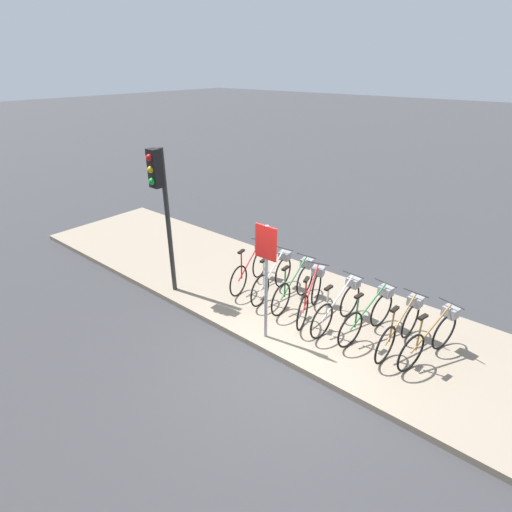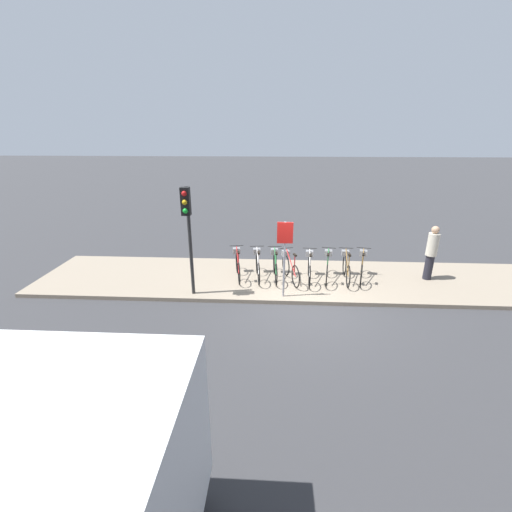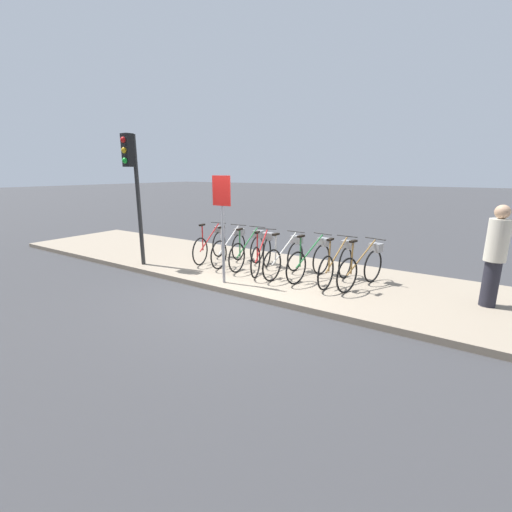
{
  "view_description": "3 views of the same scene",
  "coord_description": "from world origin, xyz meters",
  "px_view_note": "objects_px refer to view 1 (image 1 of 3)",
  "views": [
    {
      "loc": [
        3.17,
        -4.53,
        4.78
      ],
      "look_at": [
        -1.46,
        1.09,
        1.23
      ],
      "focal_mm": 28.0,
      "sensor_mm": 36.0,
      "label": 1
    },
    {
      "loc": [
        -0.89,
        -8.76,
        4.69
      ],
      "look_at": [
        -1.42,
        1.14,
        1.05
      ],
      "focal_mm": 24.0,
      "sensor_mm": 36.0,
      "label": 2
    },
    {
      "loc": [
        3.82,
        -5.2,
        2.43
      ],
      "look_at": [
        0.2,
        0.36,
        0.8
      ],
      "focal_mm": 24.0,
      "sensor_mm": 36.0,
      "label": 3
    }
  ],
  "objects_px": {
    "parked_bicycle_2": "(296,284)",
    "parked_bicycle_3": "(311,294)",
    "parked_bicycle_6": "(402,326)",
    "parked_bicycle_0": "(252,266)",
    "parked_bicycle_7": "(432,336)",
    "traffic_light": "(160,193)",
    "parked_bicycle_1": "(274,276)",
    "parked_bicycle_4": "(339,304)",
    "parked_bicycle_5": "(370,313)",
    "sign_post": "(266,264)"
  },
  "relations": [
    {
      "from": "traffic_light",
      "to": "parked_bicycle_4",
      "type": "bearing_deg",
      "value": 19.98
    },
    {
      "from": "sign_post",
      "to": "parked_bicycle_4",
      "type": "bearing_deg",
      "value": 55.15
    },
    {
      "from": "parked_bicycle_2",
      "to": "parked_bicycle_4",
      "type": "distance_m",
      "value": 1.11
    },
    {
      "from": "parked_bicycle_3",
      "to": "parked_bicycle_4",
      "type": "xyz_separation_m",
      "value": [
        0.63,
        0.01,
        0.0
      ]
    },
    {
      "from": "parked_bicycle_7",
      "to": "traffic_light",
      "type": "height_order",
      "value": "traffic_light"
    },
    {
      "from": "parked_bicycle_4",
      "to": "traffic_light",
      "type": "bearing_deg",
      "value": -160.02
    },
    {
      "from": "parked_bicycle_0",
      "to": "sign_post",
      "type": "xyz_separation_m",
      "value": [
        1.48,
        -1.37,
        1.08
      ]
    },
    {
      "from": "parked_bicycle_3",
      "to": "parked_bicycle_6",
      "type": "distance_m",
      "value": 1.82
    },
    {
      "from": "parked_bicycle_7",
      "to": "parked_bicycle_5",
      "type": "bearing_deg",
      "value": -177.19
    },
    {
      "from": "parked_bicycle_3",
      "to": "sign_post",
      "type": "relative_size",
      "value": 0.73
    },
    {
      "from": "parked_bicycle_4",
      "to": "parked_bicycle_5",
      "type": "relative_size",
      "value": 1.01
    },
    {
      "from": "parked_bicycle_7",
      "to": "sign_post",
      "type": "distance_m",
      "value": 3.1
    },
    {
      "from": "parked_bicycle_0",
      "to": "parked_bicycle_5",
      "type": "height_order",
      "value": "same"
    },
    {
      "from": "parked_bicycle_2",
      "to": "traffic_light",
      "type": "relative_size",
      "value": 0.53
    },
    {
      "from": "parked_bicycle_7",
      "to": "traffic_light",
      "type": "relative_size",
      "value": 0.52
    },
    {
      "from": "parked_bicycle_6",
      "to": "parked_bicycle_1",
      "type": "bearing_deg",
      "value": 179.32
    },
    {
      "from": "parked_bicycle_6",
      "to": "parked_bicycle_3",
      "type": "bearing_deg",
      "value": -176.85
    },
    {
      "from": "parked_bicycle_6",
      "to": "parked_bicycle_7",
      "type": "distance_m",
      "value": 0.52
    },
    {
      "from": "parked_bicycle_1",
      "to": "sign_post",
      "type": "height_order",
      "value": "sign_post"
    },
    {
      "from": "parked_bicycle_7",
      "to": "parked_bicycle_1",
      "type": "bearing_deg",
      "value": -179.64
    },
    {
      "from": "parked_bicycle_1",
      "to": "parked_bicycle_0",
      "type": "bearing_deg",
      "value": 178.48
    },
    {
      "from": "parked_bicycle_3",
      "to": "parked_bicycle_7",
      "type": "distance_m",
      "value": 2.34
    },
    {
      "from": "parked_bicycle_2",
      "to": "parked_bicycle_7",
      "type": "xyz_separation_m",
      "value": [
        2.81,
        0.02,
        0.0
      ]
    },
    {
      "from": "parked_bicycle_2",
      "to": "parked_bicycle_3",
      "type": "bearing_deg",
      "value": -15.98
    },
    {
      "from": "sign_post",
      "to": "parked_bicycle_0",
      "type": "bearing_deg",
      "value": 137.25
    },
    {
      "from": "parked_bicycle_6",
      "to": "sign_post",
      "type": "height_order",
      "value": "sign_post"
    },
    {
      "from": "parked_bicycle_6",
      "to": "parked_bicycle_0",
      "type": "bearing_deg",
      "value": 179.16
    },
    {
      "from": "parked_bicycle_0",
      "to": "parked_bicycle_4",
      "type": "bearing_deg",
      "value": -3.43
    },
    {
      "from": "parked_bicycle_6",
      "to": "parked_bicycle_4",
      "type": "bearing_deg",
      "value": -175.76
    },
    {
      "from": "parked_bicycle_1",
      "to": "traffic_light",
      "type": "height_order",
      "value": "traffic_light"
    },
    {
      "from": "parked_bicycle_5",
      "to": "sign_post",
      "type": "height_order",
      "value": "sign_post"
    },
    {
      "from": "parked_bicycle_3",
      "to": "parked_bicycle_5",
      "type": "bearing_deg",
      "value": 4.73
    },
    {
      "from": "parked_bicycle_6",
      "to": "traffic_light",
      "type": "xyz_separation_m",
      "value": [
        -4.72,
        -1.37,
        1.84
      ]
    },
    {
      "from": "parked_bicycle_2",
      "to": "parked_bicycle_4",
      "type": "xyz_separation_m",
      "value": [
        1.1,
        -0.12,
        0.0
      ]
    },
    {
      "from": "parked_bicycle_7",
      "to": "sign_post",
      "type": "xyz_separation_m",
      "value": [
        -2.56,
        -1.37,
        1.08
      ]
    },
    {
      "from": "parked_bicycle_1",
      "to": "parked_bicycle_3",
      "type": "height_order",
      "value": "same"
    },
    {
      "from": "parked_bicycle_0",
      "to": "parked_bicycle_1",
      "type": "height_order",
      "value": "same"
    },
    {
      "from": "parked_bicycle_5",
      "to": "parked_bicycle_7",
      "type": "xyz_separation_m",
      "value": [
        1.12,
        0.05,
        0.0
      ]
    },
    {
      "from": "parked_bicycle_7",
      "to": "parked_bicycle_2",
      "type": "bearing_deg",
      "value": -179.58
    },
    {
      "from": "parked_bicycle_3",
      "to": "parked_bicycle_4",
      "type": "relative_size",
      "value": 0.97
    },
    {
      "from": "parked_bicycle_7",
      "to": "traffic_light",
      "type": "xyz_separation_m",
      "value": [
        -5.23,
        -1.42,
        1.84
      ]
    },
    {
      "from": "parked_bicycle_1",
      "to": "parked_bicycle_6",
      "type": "distance_m",
      "value": 2.86
    },
    {
      "from": "parked_bicycle_4",
      "to": "parked_bicycle_0",
      "type": "bearing_deg",
      "value": 176.57
    },
    {
      "from": "parked_bicycle_4",
      "to": "sign_post",
      "type": "xyz_separation_m",
      "value": [
        -0.85,
        -1.23,
        1.08
      ]
    },
    {
      "from": "parked_bicycle_6",
      "to": "parked_bicycle_7",
      "type": "bearing_deg",
      "value": 6.13
    },
    {
      "from": "parked_bicycle_0",
      "to": "parked_bicycle_1",
      "type": "distance_m",
      "value": 0.66
    },
    {
      "from": "parked_bicycle_0",
      "to": "sign_post",
      "type": "relative_size",
      "value": 0.74
    },
    {
      "from": "parked_bicycle_2",
      "to": "parked_bicycle_5",
      "type": "bearing_deg",
      "value": -1.16
    },
    {
      "from": "parked_bicycle_5",
      "to": "traffic_light",
      "type": "xyz_separation_m",
      "value": [
        -4.11,
        -1.37,
        1.84
      ]
    },
    {
      "from": "parked_bicycle_5",
      "to": "parked_bicycle_7",
      "type": "bearing_deg",
      "value": 2.81
    }
  ]
}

